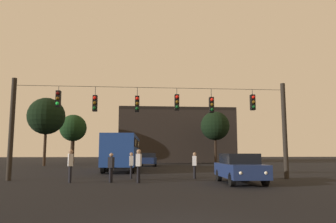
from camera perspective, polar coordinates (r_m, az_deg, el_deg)
ground_plane at (r=31.29m, az=-3.67°, el=-10.11°), size 168.00×168.00×0.00m
overhead_signal_span at (r=19.29m, az=-2.39°, el=-1.20°), size 16.50×0.44×5.88m
city_bus at (r=29.18m, az=-7.96°, el=-6.60°), size 2.93×11.09×3.00m
car_near_right at (r=17.28m, az=12.53°, el=-9.65°), size 1.94×4.39×1.52m
car_far_left at (r=38.26m, az=-3.42°, el=-8.39°), size 1.98×4.40×1.52m
pedestrian_crossing_left at (r=20.05m, az=-6.50°, el=-9.17°), size 0.26×0.37×1.57m
pedestrian_crossing_center at (r=17.22m, az=-5.20°, el=-9.16°), size 0.32×0.40×1.74m
pedestrian_crossing_right at (r=17.69m, az=-10.00°, el=-9.44°), size 0.33×0.41×1.54m
pedestrian_near_bus at (r=20.02m, az=4.72°, el=-9.18°), size 0.33×0.41×1.58m
pedestrian_trailing at (r=18.02m, az=-16.84°, el=-8.80°), size 0.34×0.42×1.73m
pedestrian_far_side at (r=19.23m, az=-5.23°, el=-9.24°), size 0.28×0.38×1.59m
corner_building at (r=56.93m, az=1.10°, el=-4.41°), size 18.67×12.95×8.77m
tree_left_silhouette at (r=41.57m, az=-20.67°, el=-0.78°), size 4.43×4.43×8.15m
tree_behind_building at (r=46.65m, az=8.29°, el=-2.54°), size 4.11×4.11×7.41m
tree_right_far at (r=48.28m, az=-16.38°, el=-2.87°), size 3.80×3.80×6.97m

